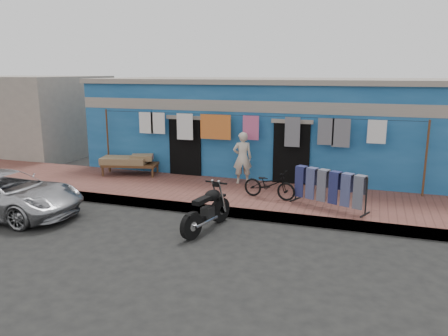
% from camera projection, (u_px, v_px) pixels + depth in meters
% --- Properties ---
extents(ground, '(80.00, 80.00, 0.00)m').
position_uv_depth(ground, '(195.00, 237.00, 9.73)').
color(ground, black).
rests_on(ground, ground).
extents(sidewalk, '(28.00, 3.00, 0.25)m').
position_uv_depth(sidewalk, '(235.00, 196.00, 12.47)').
color(sidewalk, brown).
rests_on(sidewalk, ground).
extents(curb, '(28.00, 0.10, 0.25)m').
position_uv_depth(curb, '(218.00, 211.00, 11.13)').
color(curb, gray).
rests_on(curb, ground).
extents(building, '(12.20, 5.20, 3.36)m').
position_uv_depth(building, '(269.00, 125.00, 15.81)').
color(building, '#194E84').
rests_on(building, ground).
extents(neighbor_left, '(6.00, 5.00, 3.40)m').
position_uv_depth(neighbor_left, '(26.00, 115.00, 19.32)').
color(neighbor_left, '#9E9384').
rests_on(neighbor_left, ground).
extents(clothesline, '(10.06, 0.06, 2.10)m').
position_uv_depth(clothesline, '(246.00, 131.00, 13.28)').
color(clothesline, brown).
rests_on(clothesline, sidewalk).
extents(car, '(4.14, 1.95, 1.16)m').
position_uv_depth(car, '(5.00, 193.00, 11.08)').
color(car, '#AEAFB3').
rests_on(car, ground).
extents(seated_person, '(0.67, 0.56, 1.59)m').
position_uv_depth(seated_person, '(242.00, 158.00, 13.20)').
color(seated_person, beige).
rests_on(seated_person, sidewalk).
extents(bicycle, '(1.51, 0.73, 0.94)m').
position_uv_depth(bicycle, '(269.00, 181.00, 11.70)').
color(bicycle, black).
rests_on(bicycle, sidewalk).
extents(motorcycle, '(1.12, 1.82, 1.06)m').
position_uv_depth(motorcycle, '(206.00, 208.00, 10.02)').
color(motorcycle, black).
rests_on(motorcycle, ground).
extents(charpoy, '(2.28, 1.75, 0.63)m').
position_uv_depth(charpoy, '(130.00, 165.00, 14.45)').
color(charpoy, brown).
rests_on(charpoy, sidewalk).
extents(jeans_rack, '(2.33, 1.84, 0.98)m').
position_uv_depth(jeans_rack, '(329.00, 188.00, 10.91)').
color(jeans_rack, black).
rests_on(jeans_rack, sidewalk).
extents(litter_a, '(0.21, 0.19, 0.08)m').
position_uv_depth(litter_a, '(199.00, 220.00, 10.70)').
color(litter_a, silver).
rests_on(litter_a, ground).
extents(litter_b, '(0.18, 0.18, 0.07)m').
position_uv_depth(litter_b, '(211.00, 218.00, 10.84)').
color(litter_b, silver).
rests_on(litter_b, ground).
extents(litter_c, '(0.21, 0.23, 0.07)m').
position_uv_depth(litter_c, '(204.00, 222.00, 10.57)').
color(litter_c, silver).
rests_on(litter_c, ground).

